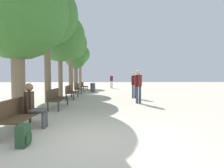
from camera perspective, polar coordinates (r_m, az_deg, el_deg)
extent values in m
plane|color=beige|center=(4.16, -5.27, -17.72)|extent=(80.00, 80.00, 0.00)
cube|color=#4C3823|center=(5.24, -26.60, -9.11)|extent=(0.53, 1.74, 0.04)
cube|color=#4C3823|center=(5.31, -29.06, -6.42)|extent=(0.04, 1.74, 0.43)
cube|color=#38383D|center=(4.48, -28.43, -13.94)|extent=(0.06, 0.06, 0.39)
cube|color=#38383D|center=(5.96, -21.26, -9.73)|extent=(0.06, 0.06, 0.39)
cube|color=#38383D|center=(6.11, -25.20, -9.49)|extent=(0.06, 0.06, 0.39)
cube|color=#4C3823|center=(8.35, -17.05, -4.71)|extent=(0.53, 1.74, 0.04)
cube|color=#4C3823|center=(8.39, -18.69, -3.07)|extent=(0.04, 1.74, 0.43)
cube|color=#38383D|center=(7.53, -17.04, -7.13)|extent=(0.06, 0.06, 0.39)
cube|color=#38383D|center=(9.12, -14.35, -5.43)|extent=(0.06, 0.06, 0.39)
cube|color=#38383D|center=(7.65, -20.24, -7.02)|extent=(0.06, 0.06, 0.39)
cube|color=#38383D|center=(9.22, -17.03, -5.37)|extent=(0.06, 0.06, 0.39)
cube|color=#4C3823|center=(11.57, -12.79, -2.68)|extent=(0.53, 1.74, 0.04)
cube|color=#4C3823|center=(11.60, -13.99, -1.51)|extent=(0.04, 1.74, 0.43)
cube|color=#38383D|center=(10.75, -12.45, -4.22)|extent=(0.06, 0.06, 0.39)
cube|color=#38383D|center=(12.37, -11.07, -3.33)|extent=(0.06, 0.06, 0.39)
cube|color=#38383D|center=(10.83, -14.74, -4.19)|extent=(0.06, 0.06, 0.39)
cube|color=#38383D|center=(12.44, -13.07, -3.32)|extent=(0.06, 0.06, 0.39)
cube|color=#4C3823|center=(14.85, -10.41, -1.54)|extent=(0.53, 1.74, 0.04)
cube|color=#4C3823|center=(14.87, -11.35, -0.62)|extent=(0.04, 1.74, 0.43)
cube|color=#38383D|center=(14.02, -10.00, -2.64)|extent=(0.06, 0.06, 0.39)
cube|color=#38383D|center=(15.65, -9.17, -2.11)|extent=(0.06, 0.06, 0.39)
cube|color=#38383D|center=(14.08, -11.77, -2.63)|extent=(0.06, 0.06, 0.39)
cube|color=#38383D|center=(15.71, -10.76, -2.10)|extent=(0.06, 0.06, 0.39)
cube|color=#4C3823|center=(18.14, -8.89, -0.80)|extent=(0.53, 1.74, 0.04)
cube|color=#4C3823|center=(18.16, -9.66, -0.06)|extent=(0.04, 1.74, 0.43)
cube|color=#38383D|center=(17.31, -8.49, -1.66)|extent=(0.06, 0.06, 0.39)
cube|color=#38383D|center=(18.95, -7.93, -1.30)|extent=(0.06, 0.06, 0.39)
cube|color=#38383D|center=(17.36, -9.93, -1.66)|extent=(0.06, 0.06, 0.39)
cube|color=#38383D|center=(19.00, -9.25, -1.30)|extent=(0.06, 0.06, 0.39)
cylinder|color=#7A664C|center=(7.43, -28.28, 2.35)|extent=(0.48, 0.48, 2.91)
sphere|color=#38702D|center=(7.85, -28.68, 20.90)|extent=(3.78, 3.78, 3.78)
cylinder|color=#7A664C|center=(10.55, -20.28, 5.28)|extent=(0.36, 0.36, 3.96)
sphere|color=#38702D|center=(11.09, -20.52, 20.60)|extent=(3.48, 3.48, 3.48)
cylinder|color=#7A664C|center=(13.20, -16.49, 3.35)|extent=(0.31, 0.31, 3.32)
sphere|color=#38702D|center=(13.51, -16.64, 14.65)|extent=(3.59, 3.59, 3.59)
cylinder|color=#7A664C|center=(16.91, -13.29, 3.76)|extent=(0.41, 0.41, 3.67)
sphere|color=#38702D|center=(17.18, -13.39, 12.73)|extent=(3.08, 3.08, 3.08)
cylinder|color=#7A664C|center=(19.53, -11.76, 2.28)|extent=(0.44, 0.44, 2.77)
sphere|color=#38702D|center=(19.63, -11.81, 8.11)|extent=(2.21, 2.21, 2.21)
cylinder|color=#7A664C|center=(22.88, -10.35, 3.38)|extent=(0.36, 0.36, 3.62)
sphere|color=#38702D|center=(23.05, -10.39, 9.59)|extent=(2.49, 2.49, 2.49)
cylinder|color=#4C4C4C|center=(5.27, -23.60, -8.10)|extent=(0.42, 0.12, 0.12)
cylinder|color=#4C4C4C|center=(5.25, -21.38, -11.15)|extent=(0.12, 0.12, 0.43)
cylinder|color=#4C4C4C|center=(5.40, -23.02, -7.83)|extent=(0.42, 0.12, 0.12)
cylinder|color=#4C4C4C|center=(5.39, -20.86, -10.80)|extent=(0.12, 0.12, 0.43)
cube|color=black|center=(5.38, -25.43, -5.39)|extent=(0.19, 0.23, 0.59)
cylinder|color=black|center=(5.26, -25.97, -5.24)|extent=(0.09, 0.09, 0.53)
cylinder|color=black|center=(5.49, -24.92, -4.91)|extent=(0.09, 0.09, 0.53)
sphere|color=brown|center=(5.34, -25.51, -0.98)|extent=(0.23, 0.23, 0.23)
cube|color=#284C2D|center=(4.16, -27.03, -14.76)|extent=(0.18, 0.33, 0.44)
cube|color=#284C2D|center=(4.14, -25.55, -15.80)|extent=(0.04, 0.23, 0.19)
cylinder|color=beige|center=(21.23, -0.37, -0.23)|extent=(0.13, 0.13, 0.86)
cylinder|color=beige|center=(21.23, 0.04, -0.23)|extent=(0.13, 0.13, 0.86)
cube|color=maroon|center=(21.21, -0.16, 1.76)|extent=(0.20, 0.24, 0.61)
cylinder|color=maroon|center=(21.20, -0.51, 1.80)|extent=(0.09, 0.09, 0.58)
cylinder|color=maroon|center=(21.21, 0.18, 1.80)|extent=(0.09, 0.09, 0.58)
sphere|color=beige|center=(21.21, -0.16, 2.92)|extent=(0.23, 0.23, 0.23)
cylinder|color=#384260|center=(9.44, 8.17, -3.57)|extent=(0.13, 0.13, 0.89)
cylinder|color=#384260|center=(9.46, 9.11, -3.56)|extent=(0.13, 0.13, 0.89)
cube|color=maroon|center=(9.40, 8.67, 1.06)|extent=(0.29, 0.31, 0.63)
cylinder|color=maroon|center=(9.38, 7.87, 1.15)|extent=(0.09, 0.09, 0.60)
cylinder|color=maroon|center=(9.43, 9.46, 1.15)|extent=(0.09, 0.09, 0.60)
sphere|color=beige|center=(9.40, 8.69, 3.75)|extent=(0.24, 0.24, 0.24)
cylinder|color=#384260|center=(11.65, 6.82, -2.47)|extent=(0.13, 0.13, 0.87)
cylinder|color=#384260|center=(11.67, 7.57, -2.46)|extent=(0.13, 0.13, 0.87)
cube|color=maroon|center=(11.62, 7.22, 1.19)|extent=(0.29, 0.30, 0.62)
cylinder|color=maroon|center=(11.60, 6.59, 1.26)|extent=(0.09, 0.09, 0.59)
cylinder|color=maroon|center=(11.64, 7.85, 1.26)|extent=(0.09, 0.09, 0.59)
sphere|color=beige|center=(11.62, 7.23, 3.32)|extent=(0.24, 0.24, 0.24)
cylinder|color=#4C4C51|center=(16.20, -6.29, -1.15)|extent=(0.46, 0.46, 0.83)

